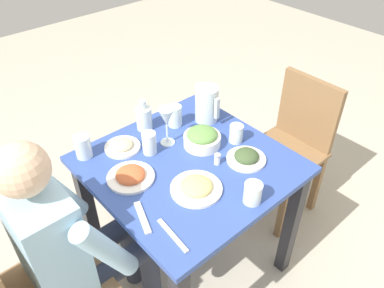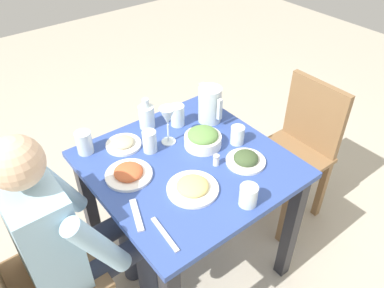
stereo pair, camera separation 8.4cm
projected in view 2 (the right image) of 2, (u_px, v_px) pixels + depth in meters
The scene contains 21 objects.
ground_plane at pixel (189, 261), 2.23m from camera, with size 8.00×8.00×0.00m, color #B7AD99.
dining_table at pixel (188, 184), 1.84m from camera, with size 0.85×0.85×0.76m.
chair_near at pixel (29, 282), 1.56m from camera, with size 0.40×0.40×0.89m.
chair_far at pixel (299, 145), 2.26m from camera, with size 0.40×0.40×0.89m.
diner_near at pixel (69, 234), 1.57m from camera, with size 0.48×0.53×1.18m.
water_pitcher at pixel (210, 105), 1.96m from camera, with size 0.16×0.12×0.19m.
salad_bowl at pixel (203, 138), 1.83m from camera, with size 0.18×0.18×0.09m.
plate_beans at pixel (123, 143), 1.84m from camera, with size 0.17×0.17×0.04m.
plate_fries at pixel (193, 187), 1.60m from camera, with size 0.22×0.22×0.05m.
plate_rice_curry at pixel (129, 173), 1.67m from camera, with size 0.21×0.21×0.05m.
plate_dolmas at pixel (246, 159), 1.74m from camera, with size 0.18×0.18×0.05m.
water_glass_far_left at pixel (84, 142), 1.78m from camera, with size 0.08×0.08×0.11m, color silver.
water_glass_far_right at pixel (237, 135), 1.84m from camera, with size 0.07×0.07×0.09m, color silver.
water_glass_by_pitcher at pixel (248, 195), 1.53m from camera, with size 0.08×0.08×0.09m, color silver.
water_glass_near_right at pixel (177, 115), 1.96m from camera, with size 0.07×0.07×0.11m, color silver.
water_glass_near_left at pixel (150, 141), 1.79m from camera, with size 0.07×0.07×0.11m, color silver.
wine_glass at pixel (167, 118), 1.79m from camera, with size 0.08×0.08×0.20m.
oil_carafe at pixel (147, 117), 1.94m from camera, with size 0.08×0.08×0.16m.
salt_shaker at pixel (216, 160), 1.72m from camera, with size 0.03×0.03×0.05m.
fork_near at pixel (137, 215), 1.50m from camera, with size 0.17×0.03×0.01m, color silver.
knife_near at pixel (165, 234), 1.43m from camera, with size 0.18×0.02×0.01m, color silver.
Camera 2 is at (1.06, -0.80, 1.91)m, focal length 35.87 mm.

